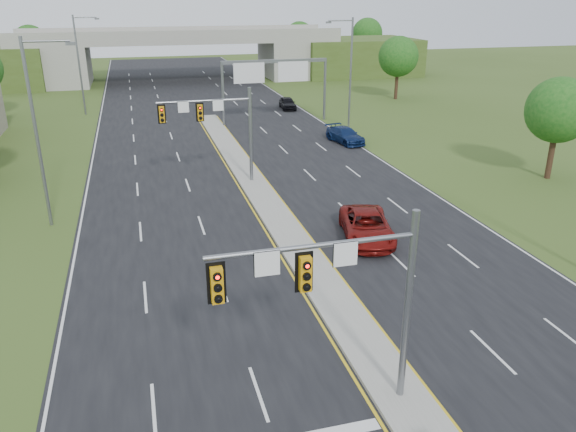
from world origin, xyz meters
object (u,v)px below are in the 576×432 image
(signal_mast_far, at_px, (219,121))
(car_far_a, at_px, (367,226))
(signal_mast_near, at_px, (344,287))
(car_far_b, at_px, (345,135))
(car_far_c, at_px, (288,103))
(sign_gantry, at_px, (274,74))
(overpass, at_px, (181,58))

(signal_mast_far, height_order, car_far_a, signal_mast_far)
(signal_mast_near, height_order, car_far_b, signal_mast_near)
(car_far_a, height_order, car_far_b, car_far_a)
(car_far_c, bearing_deg, sign_gantry, -111.51)
(signal_mast_near, relative_size, overpass, 0.09)
(car_far_b, xyz_separation_m, car_far_c, (-0.82, 17.61, -0.00))
(sign_gantry, xyz_separation_m, car_far_a, (-2.51, -31.97, -4.42))
(car_far_a, bearing_deg, car_far_b, 85.95)
(overpass, relative_size, car_far_c, 19.15)
(sign_gantry, bearing_deg, signal_mast_far, -114.11)
(overpass, height_order, car_far_a, overpass)
(overpass, xyz_separation_m, car_far_b, (10.97, -45.65, -2.82))
(signal_mast_near, distance_m, car_far_c, 53.65)
(sign_gantry, xyz_separation_m, car_far_b, (4.28, -10.57, -4.51))
(signal_mast_far, distance_m, car_far_a, 14.15)
(signal_mast_far, distance_m, sign_gantry, 21.91)
(sign_gantry, height_order, overpass, overpass)
(signal_mast_far, height_order, car_far_c, signal_mast_far)
(overpass, relative_size, car_far_a, 13.99)
(car_far_b, height_order, car_far_c, car_far_b)
(signal_mast_far, bearing_deg, car_far_c, 65.34)
(overpass, bearing_deg, car_far_a, -86.44)
(signal_mast_far, relative_size, car_far_b, 1.43)
(signal_mast_near, xyz_separation_m, signal_mast_far, (0.00, 25.00, 0.00))
(sign_gantry, xyz_separation_m, overpass, (-6.68, 35.08, -1.69))
(overpass, bearing_deg, sign_gantry, -79.21)
(car_far_a, distance_m, car_far_b, 22.46)
(sign_gantry, bearing_deg, overpass, 100.79)
(signal_mast_far, distance_m, car_far_b, 16.73)
(signal_mast_far, height_order, overpass, overpass)
(signal_mast_near, xyz_separation_m, car_far_b, (13.23, 34.43, -3.99))
(signal_mast_far, relative_size, car_far_a, 1.22)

